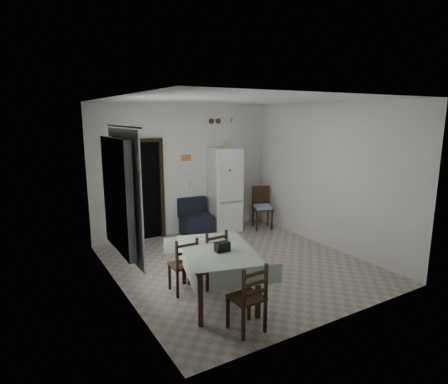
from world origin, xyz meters
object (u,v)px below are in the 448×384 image
dining_chair_far_right (211,257)px  fridge (224,190)px  navy_seat (197,217)px  corner_chair (263,208)px  dining_chair_near_head (246,297)px  dining_table (217,274)px  dining_chair_far_left (183,264)px

dining_chair_far_right → fridge: bearing=-125.8°
navy_seat → corner_chair: (1.57, -0.36, 0.09)m
corner_chair → dining_chair_far_right: size_ratio=1.08×
navy_seat → dining_chair_near_head: bearing=-100.8°
fridge → corner_chair: size_ratio=1.94×
dining_table → dining_chair_far_left: dining_chair_far_left is taller
dining_table → dining_chair_near_head: (-0.09, -0.89, 0.07)m
navy_seat → dining_table: size_ratio=0.55×
fridge → navy_seat: bearing=-172.8°
corner_chair → dining_chair_far_right: bearing=-119.1°
fridge → corner_chair: (0.85, -0.36, -0.47)m
dining_chair_near_head → navy_seat: bearing=-110.0°
dining_table → dining_chair_far_right: (0.16, 0.47, 0.07)m
dining_chair_far_left → dining_chair_near_head: 1.39m
dining_chair_far_right → dining_chair_near_head: dining_chair_far_right is taller
dining_table → dining_chair_far_left: (-0.32, 0.49, 0.05)m
dining_chair_far_left → dining_chair_near_head: bearing=101.0°
dining_chair_far_left → navy_seat: bearing=-119.3°
navy_seat → dining_chair_far_left: dining_chair_far_left is taller
dining_chair_far_right → dining_chair_near_head: bearing=78.4°
navy_seat → dining_table: navy_seat is taller
fridge → dining_chair_near_head: size_ratio=2.13×
corner_chair → dining_chair_far_left: corner_chair is taller
corner_chair → dining_chair_far_right: 3.25m
dining_chair_far_left → dining_table: bearing=125.0°
dining_table → fridge: bearing=73.1°
fridge → corner_chair: bearing=-15.4°
dining_chair_far_left → dining_chair_far_right: 0.48m
dining_chair_far_left → dining_chair_far_right: bearing=179.8°
corner_chair → dining_table: bearing=-114.9°
corner_chair → dining_chair_far_right: corner_chair is taller
navy_seat → dining_chair_far_right: dining_chair_far_right is taller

